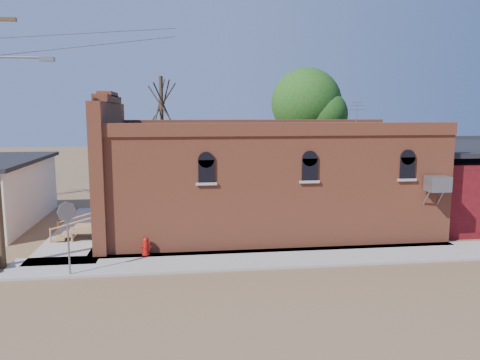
{
  "coord_description": "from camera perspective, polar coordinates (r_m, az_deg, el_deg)",
  "views": [
    {
      "loc": [
        -1.99,
        -15.48,
        5.42
      ],
      "look_at": [
        0.67,
        4.94,
        2.4
      ],
      "focal_mm": 35.0,
      "sensor_mm": 36.0,
      "label": 1
    }
  ],
  "objects": [
    {
      "name": "ground",
      "position": [
        16.52,
        -0.1,
        -10.8
      ],
      "size": [
        120.0,
        120.0,
        0.0
      ],
      "primitive_type": "plane",
      "color": "brown",
      "rests_on": "ground"
    },
    {
      "name": "sidewalk_south",
      "position": [
        17.59,
        4.44,
        -9.49
      ],
      "size": [
        19.0,
        2.2,
        0.08
      ],
      "primitive_type": "cube",
      "color": "#9E9991",
      "rests_on": "ground"
    },
    {
      "name": "sidewalk_west",
      "position": [
        22.56,
        -18.31,
        -5.88
      ],
      "size": [
        2.6,
        10.0,
        0.08
      ],
      "primitive_type": "cube",
      "color": "#9E9991",
      "rests_on": "ground"
    },
    {
      "name": "brick_bar",
      "position": [
        21.51,
        2.38,
        0.1
      ],
      "size": [
        16.4,
        7.97,
        6.3
      ],
      "color": "#BC5A39",
      "rests_on": "ground"
    },
    {
      "name": "red_shed",
      "position": [
        25.14,
        25.1,
        0.35
      ],
      "size": [
        5.4,
        6.4,
        4.3
      ],
      "color": "#530E15",
      "rests_on": "ground"
    },
    {
      "name": "tree_bare_near",
      "position": [
        28.51,
        -9.58,
        9.32
      ],
      "size": [
        2.8,
        2.8,
        7.65
      ],
      "color": "#4C3C2B",
      "rests_on": "ground"
    },
    {
      "name": "tree_leafy",
      "position": [
        30.07,
        8.09,
        9.24
      ],
      "size": [
        4.4,
        4.4,
        8.15
      ],
      "color": "#4C3C2B",
      "rests_on": "ground"
    },
    {
      "name": "fire_hydrant",
      "position": [
        18.04,
        -11.4,
        -7.94
      ],
      "size": [
        0.4,
        0.4,
        0.68
      ],
      "rotation": [
        0.0,
        0.0,
        0.42
      ],
      "color": "#B20F0A",
      "rests_on": "sidewalk_south"
    },
    {
      "name": "stop_sign",
      "position": [
        16.28,
        -20.32,
        -4.42
      ],
      "size": [
        0.51,
        0.52,
        2.46
      ],
      "rotation": [
        0.0,
        0.0,
        0.36
      ],
      "color": "gray",
      "rests_on": "sidewalk_south"
    },
    {
      "name": "trash_barrel",
      "position": [
        20.6,
        -16.53,
        -5.9
      ],
      "size": [
        0.64,
        0.64,
        0.79
      ],
      "primitive_type": "cylinder",
      "rotation": [
        0.0,
        0.0,
        -0.29
      ],
      "color": "#1C578C",
      "rests_on": "sidewalk_west"
    }
  ]
}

